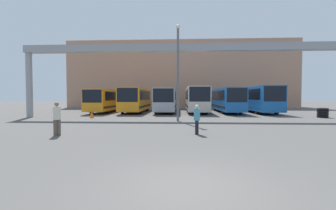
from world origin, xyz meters
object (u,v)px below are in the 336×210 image
at_px(bus_slot_2, 166,99).
at_px(pedestrian_mid_left, 57,118).
at_px(bus_slot_3, 196,98).
at_px(pedestrian_near_left, 197,119).
at_px(bus_slot_4, 226,99).
at_px(bus_slot_0, 108,99).
at_px(bus_slot_5, 258,98).
at_px(tire_stack, 323,113).
at_px(lamp_post, 178,69).
at_px(traffic_cone, 92,114).
at_px(bus_slot_1, 136,99).

height_order(bus_slot_2, pedestrian_mid_left, bus_slot_2).
height_order(bus_slot_3, pedestrian_near_left, bus_slot_3).
bearing_deg(bus_slot_4, pedestrian_near_left, -106.37).
bearing_deg(bus_slot_0, bus_slot_2, -1.83).
height_order(bus_slot_4, pedestrian_mid_left, bus_slot_4).
bearing_deg(bus_slot_3, bus_slot_5, -7.49).
bearing_deg(bus_slot_0, bus_slot_3, 2.73).
bearing_deg(bus_slot_5, tire_stack, -60.18).
relative_size(pedestrian_mid_left, lamp_post, 0.22).
xyz_separation_m(bus_slot_5, pedestrian_near_left, (-9.31, -17.56, -1.06)).
xyz_separation_m(bus_slot_2, traffic_cone, (-6.75, -8.74, -1.43)).
bearing_deg(pedestrian_mid_left, lamp_post, -171.32).
relative_size(bus_slot_1, bus_slot_2, 0.94).
bearing_deg(bus_slot_4, bus_slot_5, -5.91).
bearing_deg(tire_stack, bus_slot_1, 161.36).
bearing_deg(pedestrian_near_left, lamp_post, -161.03).
bearing_deg(bus_slot_5, bus_slot_0, 178.63).
height_order(bus_slot_4, tire_stack, bus_slot_4).
xyz_separation_m(bus_slot_1, lamp_post, (5.70, -10.81, 2.58)).
distance_m(bus_slot_4, traffic_cone, 17.35).
height_order(pedestrian_mid_left, tire_stack, pedestrian_mid_left).
relative_size(bus_slot_2, bus_slot_3, 0.87).
bearing_deg(pedestrian_near_left, bus_slot_0, -139.53).
bearing_deg(bus_slot_1, bus_slot_0, 171.50).
xyz_separation_m(bus_slot_5, traffic_cone, (-18.83, -8.51, -1.56)).
height_order(bus_slot_2, lamp_post, lamp_post).
bearing_deg(bus_slot_3, pedestrian_mid_left, -114.15).
relative_size(bus_slot_1, pedestrian_mid_left, 5.64).
bearing_deg(pedestrian_near_left, bus_slot_2, -161.63).
distance_m(bus_slot_3, bus_slot_5, 8.12).
distance_m(bus_slot_5, pedestrian_mid_left, 24.89).
distance_m(bus_slot_2, bus_slot_3, 4.11).
distance_m(bus_slot_4, bus_slot_5, 4.05).
relative_size(bus_slot_0, tire_stack, 10.91).
bearing_deg(bus_slot_4, bus_slot_3, 170.94).
relative_size(traffic_cone, tire_stack, 0.70).
relative_size(bus_slot_2, pedestrian_near_left, 6.65).
height_order(bus_slot_1, pedestrian_mid_left, bus_slot_1).
bearing_deg(bus_slot_5, bus_slot_1, -179.58).
bearing_deg(bus_slot_0, bus_slot_1, -8.50).
xyz_separation_m(tire_stack, lamp_post, (-14.36, -4.04, 3.93)).
xyz_separation_m(bus_slot_2, bus_slot_5, (12.08, -0.23, 0.13)).
height_order(bus_slot_0, traffic_cone, bus_slot_0).
height_order(bus_slot_0, pedestrian_mid_left, bus_slot_0).
relative_size(pedestrian_near_left, lamp_post, 0.20).
xyz_separation_m(bus_slot_2, bus_slot_3, (4.03, 0.83, 0.11)).
height_order(pedestrian_mid_left, lamp_post, lamp_post).
xyz_separation_m(bus_slot_3, pedestrian_mid_left, (-8.71, -19.43, -0.94)).
height_order(pedestrian_near_left, tire_stack, pedestrian_near_left).
height_order(bus_slot_1, bus_slot_3, bus_slot_3).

